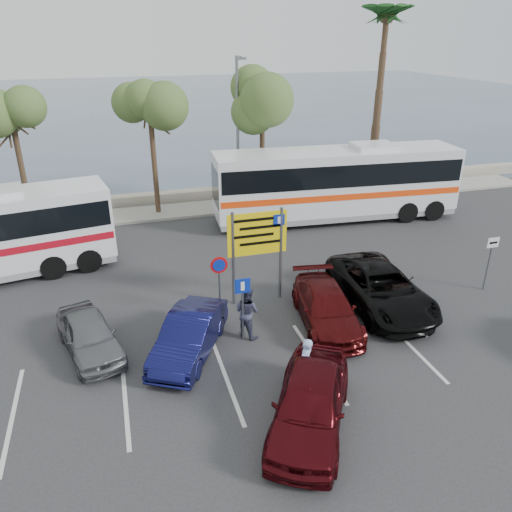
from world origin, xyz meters
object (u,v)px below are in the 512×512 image
object	(u,v)px
coach_bus_right	(336,186)
pedestrian_near	(305,364)
suv_black	(381,288)
car_blue	(189,335)
car_red	(310,403)
direction_sign	(257,241)
car_maroon	(326,308)
street_lamp_right	(238,127)
pedestrian_far	(247,312)
car_silver_a	(89,335)

from	to	relation	value
coach_bus_right	pedestrian_near	world-z (taller)	coach_bus_right
coach_bus_right	suv_black	bearing A→B (deg)	-104.34
car_blue	car_red	xyz separation A→B (m)	(2.40, -4.03, 0.09)
direction_sign	pedestrian_near	xyz separation A→B (m)	(-0.15, -5.20, -1.64)
car_blue	car_maroon	size ratio (longest dim) A/B	0.91
car_maroon	suv_black	size ratio (longest dim) A/B	0.82
suv_black	pedestrian_near	world-z (taller)	pedestrian_near
direction_sign	car_red	size ratio (longest dim) A/B	0.82
direction_sign	pedestrian_near	world-z (taller)	direction_sign
car_blue	pedestrian_near	size ratio (longest dim) A/B	2.54
street_lamp_right	car_maroon	world-z (taller)	street_lamp_right
street_lamp_right	pedestrian_far	distance (m)	13.39
coach_bus_right	pedestrian_near	xyz separation A→B (m)	(-6.64, -12.50, -1.06)
street_lamp_right	direction_sign	world-z (taller)	street_lamp_right
coach_bus_right	car_maroon	world-z (taller)	coach_bus_right
direction_sign	car_blue	size ratio (longest dim) A/B	0.89
car_blue	pedestrian_far	distance (m)	2.07
street_lamp_right	car_red	distance (m)	17.64
car_red	pedestrian_near	world-z (taller)	pedestrian_near
car_silver_a	car_blue	distance (m)	3.15
direction_sign	pedestrian_near	size ratio (longest dim) A/B	2.28
street_lamp_right	pedestrian_near	distance (m)	16.12
direction_sign	pedestrian_far	world-z (taller)	direction_sign
coach_bus_right	car_blue	size ratio (longest dim) A/B	3.22
coach_bus_right	suv_black	distance (m)	9.35
car_maroon	pedestrian_far	distance (m)	2.81
direction_sign	car_red	distance (m)	6.93
car_silver_a	pedestrian_near	xyz separation A→B (m)	(5.86, -3.50, 0.16)
car_red	pedestrian_far	xyz separation A→B (m)	(-0.40, 4.50, 0.15)
car_red	car_blue	bearing A→B (deg)	150.89
direction_sign	coach_bus_right	bearing A→B (deg)	48.35
street_lamp_right	suv_black	xyz separation A→B (m)	(2.20, -12.02, -3.85)
car_blue	car_red	bearing A→B (deg)	-30.52
car_silver_a	suv_black	distance (m)	10.20
suv_black	pedestrian_far	xyz separation A→B (m)	(-5.20, -0.50, 0.15)
direction_sign	car_silver_a	world-z (taller)	direction_sign
car_maroon	pedestrian_far	bearing A→B (deg)	-172.95
direction_sign	pedestrian_near	distance (m)	5.45
coach_bus_right	car_red	bearing A→B (deg)	-116.89
car_red	pedestrian_far	distance (m)	4.52
car_blue	car_red	size ratio (longest dim) A/B	0.91
suv_black	street_lamp_right	bearing A→B (deg)	102.38
street_lamp_right	suv_black	world-z (taller)	street_lamp_right
car_maroon	car_red	size ratio (longest dim) A/B	1.00
direction_sign	car_maroon	world-z (taller)	direction_sign
coach_bus_right	car_silver_a	distance (m)	15.45
pedestrian_near	pedestrian_far	world-z (taller)	pedestrian_far
car_red	car_maroon	bearing A→B (deg)	91.55
car_blue	car_maroon	xyz separation A→B (m)	(4.80, 0.39, -0.02)
car_silver_a	pedestrian_near	bearing A→B (deg)	-46.15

